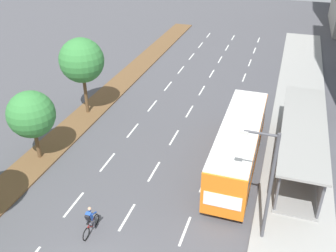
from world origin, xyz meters
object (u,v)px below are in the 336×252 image
Objects in this scene: median_tree_second at (31,114)px; bus at (239,142)px; cyclist at (90,221)px; bus_shelter at (306,140)px; streetlight at (267,181)px; median_tree_third at (82,61)px.

bus is at bearing 13.34° from median_tree_second.
median_tree_second is (-6.93, 5.26, 2.76)m from cyclist.
bus reaches higher than bus_shelter.
bus_shelter is at bearing 43.89° from cyclist.
cyclist is at bearing -37.21° from median_tree_second.
median_tree_second is at bearing 169.93° from streetlight.
cyclist is at bearing -128.14° from bus.
bus_shelter is at bearing 75.31° from streetlight.
bus is 1.74× the size of streetlight.
bus is 1.72× the size of median_tree_third.
streetlight reaches higher than bus_shelter.
bus is at bearing -16.30° from median_tree_third.
streetlight is (15.81, -10.01, -0.94)m from median_tree_third.
median_tree_third reaches higher than median_tree_second.
cyclist is at bearing -164.41° from streetlight.
cyclist is at bearing -136.11° from bus_shelter.
streetlight is at bearing -10.07° from median_tree_second.
median_tree_second is (-13.58, -3.22, 1.49)m from bus.
median_tree_second is at bearing -163.59° from bus_shelter.
bus is at bearing 51.86° from cyclist.
median_tree_second reaches higher than bus.
bus_shelter is 6.88× the size of cyclist.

